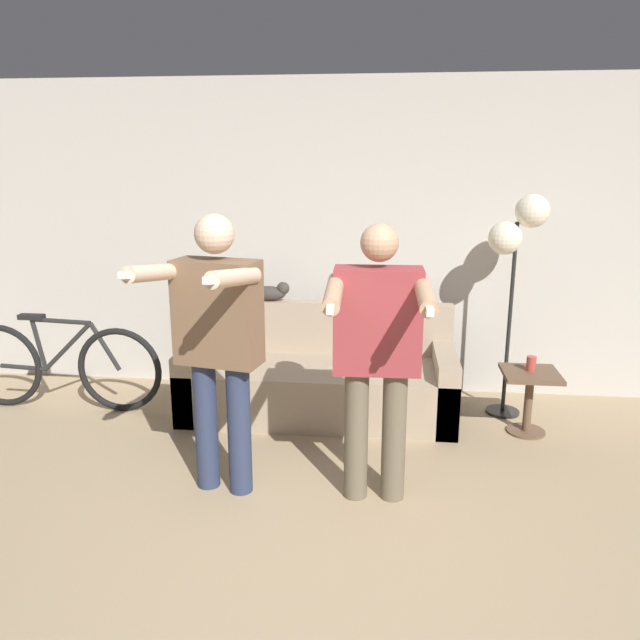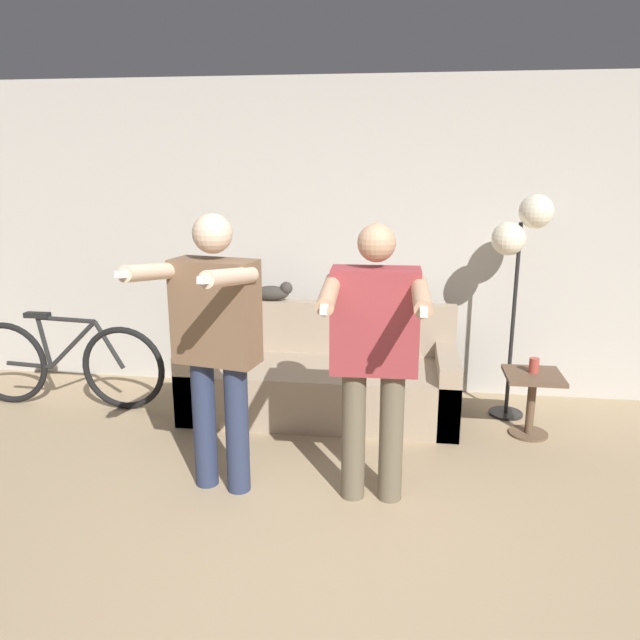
# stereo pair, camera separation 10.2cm
# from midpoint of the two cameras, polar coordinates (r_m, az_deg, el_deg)

# --- Properties ---
(ground_plane) EXTENTS (16.00, 16.00, 0.00)m
(ground_plane) POSITION_cam_midpoint_polar(r_m,az_deg,el_deg) (3.01, -0.01, -26.00)
(ground_plane) COLOR tan
(wall_back) EXTENTS (10.00, 0.05, 2.60)m
(wall_back) POSITION_cam_midpoint_polar(r_m,az_deg,el_deg) (5.26, 4.35, 7.34)
(wall_back) COLOR beige
(wall_back) RESTS_ON ground_plane
(couch) EXTENTS (2.09, 0.84, 0.83)m
(couch) POSITION_cam_midpoint_polar(r_m,az_deg,el_deg) (4.93, 0.71, -5.50)
(couch) COLOR tan
(couch) RESTS_ON ground_plane
(person_left) EXTENTS (0.64, 0.75, 1.67)m
(person_left) POSITION_cam_midpoint_polar(r_m,az_deg,el_deg) (3.62, -8.77, -1.32)
(person_left) COLOR #2D3856
(person_left) RESTS_ON ground_plane
(person_right) EXTENTS (0.57, 0.68, 1.62)m
(person_right) POSITION_cam_midpoint_polar(r_m,az_deg,el_deg) (3.49, 5.81, -2.40)
(person_right) COLOR #6B604C
(person_right) RESTS_ON ground_plane
(cat) EXTENTS (0.41, 0.14, 0.16)m
(cat) POSITION_cam_midpoint_polar(r_m,az_deg,el_deg) (5.12, -3.70, 2.55)
(cat) COLOR #3D3833
(cat) RESTS_ON couch
(floor_lamp) EXTENTS (0.43, 0.26, 1.71)m
(floor_lamp) POSITION_cam_midpoint_polar(r_m,az_deg,el_deg) (4.85, 18.49, 7.16)
(floor_lamp) COLOR black
(floor_lamp) RESTS_ON ground_plane
(side_table) EXTENTS (0.40, 0.40, 0.47)m
(side_table) POSITION_cam_midpoint_polar(r_m,az_deg,el_deg) (4.78, 19.40, -6.21)
(side_table) COLOR brown
(side_table) RESTS_ON ground_plane
(cup) EXTENTS (0.07, 0.07, 0.11)m
(cup) POSITION_cam_midpoint_polar(r_m,az_deg,el_deg) (4.74, 19.56, -3.93)
(cup) COLOR #B7473D
(cup) RESTS_ON side_table
(bicycle) EXTENTS (1.68, 0.07, 0.78)m
(bicycle) POSITION_cam_midpoint_polar(r_m,az_deg,el_deg) (5.41, -21.82, -3.73)
(bicycle) COLOR black
(bicycle) RESTS_ON ground_plane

